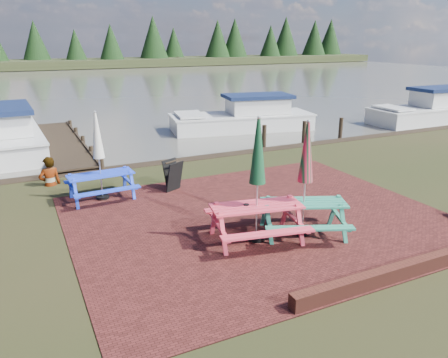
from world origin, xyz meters
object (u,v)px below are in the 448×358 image
picnic_table_teal (304,197)px  jetty (62,143)px  picnic_table_blue (100,170)px  picnic_table_red (257,200)px  boat_jetty (6,136)px  chalkboard (173,175)px  person (47,157)px  boat_near (245,119)px  boat_far (429,111)px

picnic_table_teal → jetty: 12.15m
picnic_table_blue → jetty: size_ratio=0.27×
picnic_table_red → boat_jetty: (-4.89, 12.13, -0.52)m
chalkboard → person: 3.86m
jetty → boat_near: (8.88, 0.46, 0.27)m
boat_jetty → boat_far: boat_jetty is taller
picnic_table_teal → chalkboard: size_ratio=2.93×
picnic_table_teal → chalkboard: (-1.62, 4.17, -0.45)m
boat_jetty → boat_near: (10.95, -0.39, -0.06)m
person → jetty: bearing=-108.8°
picnic_table_red → person: (-3.76, 6.03, -0.08)m
picnic_table_teal → picnic_table_red: picnic_table_red is taller
jetty → boat_far: boat_far is taller
picnic_table_red → chalkboard: picnic_table_red is taller
chalkboard → picnic_table_teal: bearing=-95.1°
boat_jetty → boat_far: bearing=-10.4°
picnic_table_red → jetty: picnic_table_red is taller
picnic_table_red → picnic_table_teal: bearing=1.3°
picnic_table_blue → chalkboard: 2.08m
boat_far → boat_jetty: bearing=83.4°
chalkboard → jetty: 7.66m
boat_jetty → boat_near: size_ratio=1.00×
chalkboard → person: (-3.24, 2.05, 0.43)m
picnic_table_red → boat_jetty: 13.09m
picnic_table_teal → person: (-4.86, 6.22, -0.03)m
picnic_table_red → boat_near: size_ratio=0.37×
jetty → boat_far: 19.10m
chalkboard → boat_far: boat_far is taller
picnic_table_blue → picnic_table_red: bearing=-61.3°
jetty → person: bearing=-100.2°
picnic_table_red → chalkboard: (-0.52, 3.98, -0.50)m
picnic_table_teal → person: picnic_table_teal is taller
picnic_table_teal → jetty: (-3.92, 11.47, -0.80)m
picnic_table_red → picnic_table_blue: picnic_table_red is taller
picnic_table_red → picnic_table_blue: 4.86m
picnic_table_teal → boat_near: 12.93m
boat_far → picnic_table_red: bearing=121.0°
chalkboard → boat_jetty: bearing=91.8°
picnic_table_teal → chalkboard: picnic_table_teal is taller
boat_far → jetty: bearing=85.0°
picnic_table_red → boat_near: picnic_table_red is taller
chalkboard → jetty: size_ratio=0.10×
person → picnic_table_blue: bearing=113.6°
chalkboard → boat_near: (6.58, 7.76, -0.08)m
jetty → boat_jetty: 2.26m
picnic_table_red → jetty: 11.66m
picnic_table_red → person: bearing=133.0°
jetty → boat_near: boat_near is taller
picnic_table_teal → boat_far: picnic_table_teal is taller
picnic_table_blue → boat_far: (18.71, 4.93, -0.43)m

